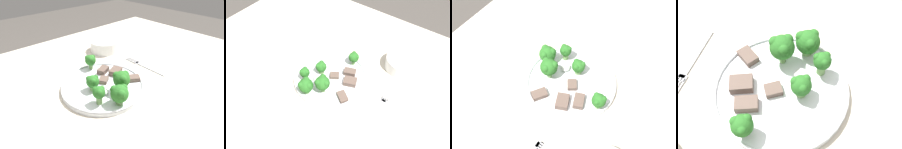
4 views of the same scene
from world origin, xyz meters
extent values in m
cube|color=beige|center=(0.00, 0.00, 0.70)|extent=(1.38, 0.96, 0.03)
cylinder|color=brown|center=(-0.63, -0.42, 0.34)|extent=(0.06, 0.06, 0.69)
cylinder|color=white|center=(-0.05, -0.02, 0.72)|extent=(0.27, 0.27, 0.01)
torus|color=white|center=(-0.05, -0.02, 0.73)|extent=(0.27, 0.27, 0.01)
cube|color=#B2B2B7|center=(0.16, -0.05, 0.72)|extent=(0.02, 0.14, 0.00)
cube|color=#B2B2B7|center=(0.16, 0.01, 0.72)|extent=(0.02, 0.02, 0.00)
cube|color=#B2B2B7|center=(0.15, 0.04, 0.72)|extent=(0.00, 0.05, 0.00)
cylinder|color=#709E56|center=(-0.07, -0.12, 0.74)|extent=(0.02, 0.02, 0.02)
sphere|color=#286B23|center=(-0.07, -0.12, 0.76)|extent=(0.05, 0.05, 0.05)
sphere|color=#286B23|center=(-0.06, -0.12, 0.78)|extent=(0.02, 0.02, 0.02)
sphere|color=#286B23|center=(-0.08, -0.11, 0.78)|extent=(0.02, 0.02, 0.02)
sphere|color=#286B23|center=(-0.08, -0.13, 0.78)|extent=(0.02, 0.02, 0.02)
cylinder|color=#709E56|center=(-0.09, -0.02, 0.74)|extent=(0.02, 0.02, 0.02)
sphere|color=#286B23|center=(-0.09, -0.02, 0.76)|extent=(0.04, 0.04, 0.04)
sphere|color=#286B23|center=(-0.08, -0.02, 0.77)|extent=(0.02, 0.02, 0.02)
sphere|color=#286B23|center=(-0.10, -0.01, 0.77)|extent=(0.02, 0.02, 0.02)
sphere|color=#286B23|center=(-0.10, -0.03, 0.77)|extent=(0.02, 0.02, 0.02)
cylinder|color=#709E56|center=(-0.02, 0.09, 0.74)|extent=(0.01, 0.01, 0.02)
sphere|color=#286B23|center=(-0.02, 0.09, 0.76)|extent=(0.04, 0.04, 0.04)
sphere|color=#286B23|center=(-0.01, 0.09, 0.77)|extent=(0.02, 0.02, 0.02)
sphere|color=#286B23|center=(-0.02, 0.10, 0.77)|extent=(0.02, 0.02, 0.02)
sphere|color=#286B23|center=(-0.02, 0.08, 0.77)|extent=(0.02, 0.02, 0.02)
cylinder|color=#709E56|center=(-0.11, -0.08, 0.74)|extent=(0.02, 0.02, 0.03)
sphere|color=#286B23|center=(-0.11, -0.08, 0.77)|extent=(0.04, 0.04, 0.04)
sphere|color=#286B23|center=(-0.10, -0.08, 0.78)|extent=(0.02, 0.02, 0.02)
sphere|color=#286B23|center=(-0.12, -0.07, 0.78)|extent=(0.02, 0.02, 0.02)
sphere|color=#286B23|center=(-0.12, -0.09, 0.78)|extent=(0.02, 0.02, 0.02)
cylinder|color=#709E56|center=(-0.03, -0.08, 0.74)|extent=(0.01, 0.01, 0.03)
sphere|color=#286B23|center=(-0.03, -0.08, 0.77)|extent=(0.05, 0.05, 0.05)
sphere|color=#286B23|center=(-0.02, -0.08, 0.79)|extent=(0.02, 0.02, 0.02)
sphere|color=#286B23|center=(-0.04, -0.07, 0.79)|extent=(0.02, 0.02, 0.02)
sphere|color=#286B23|center=(-0.04, -0.10, 0.79)|extent=(0.02, 0.02, 0.02)
cube|color=brown|center=(-0.04, -0.01, 0.74)|extent=(0.04, 0.04, 0.01)
cube|color=brown|center=(0.03, 0.00, 0.74)|extent=(0.06, 0.05, 0.02)
cube|color=brown|center=(0.00, 0.04, 0.74)|extent=(0.05, 0.04, 0.02)
cube|color=brown|center=(0.04, -0.07, 0.74)|extent=(0.05, 0.05, 0.02)
ellipsoid|color=white|center=(-0.08, -0.06, 0.74)|extent=(0.03, 0.03, 0.02)
camera|label=1|loc=(-0.34, -0.38, 1.07)|focal=28.00mm
camera|label=2|loc=(0.28, -0.42, 1.35)|focal=35.00mm
camera|label=3|loc=(0.33, 0.20, 1.38)|focal=42.00mm
camera|label=4|loc=(-0.15, 0.23, 1.18)|focal=42.00mm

